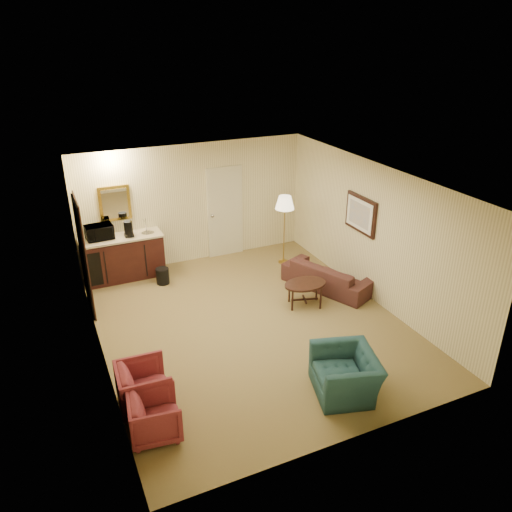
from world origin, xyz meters
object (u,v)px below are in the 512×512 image
at_px(coffee_table, 305,294).
at_px(waste_bin, 163,276).
at_px(wetbar_cabinet, 123,257).
at_px(microwave, 99,231).
at_px(coffee_maker, 128,229).
at_px(rose_chair_far, 155,414).
at_px(teal_armchair, 346,367).
at_px(sofa, 328,272).
at_px(rose_chair_near, 144,384).
at_px(floor_lamp, 284,230).

relative_size(coffee_table, waste_bin, 2.46).
xyz_separation_m(wetbar_cabinet, microwave, (-0.40, 0.05, 0.64)).
distance_m(microwave, coffee_maker, 0.57).
xyz_separation_m(coffee_table, coffee_maker, (-2.68, 2.48, 0.85)).
relative_size(rose_chair_far, waste_bin, 1.95).
xyz_separation_m(rose_chair_far, microwave, (0.10, 4.68, 0.78)).
xyz_separation_m(teal_armchair, waste_bin, (-1.50, 4.34, -0.25)).
height_order(rose_chair_far, coffee_table, rose_chair_far).
xyz_separation_m(sofa, rose_chair_near, (-4.10, -1.91, -0.00)).
bearing_deg(wetbar_cabinet, rose_chair_far, -96.17).
distance_m(sofa, waste_bin, 3.33).
bearing_deg(wetbar_cabinet, microwave, 172.26).
xyz_separation_m(coffee_table, waste_bin, (-2.19, 1.96, -0.07)).
xyz_separation_m(rose_chair_far, waste_bin, (1.15, 4.05, -0.16)).
relative_size(rose_chair_near, coffee_maker, 2.16).
bearing_deg(waste_bin, wetbar_cabinet, 138.30).
bearing_deg(sofa, teal_armchair, 128.63).
distance_m(teal_armchair, coffee_table, 2.48).
height_order(sofa, microwave, microwave).
distance_m(teal_armchair, rose_chair_near, 2.80).
height_order(rose_chair_far, microwave, microwave).
distance_m(teal_armchair, floor_lamp, 4.41).
bearing_deg(coffee_table, waste_bin, 138.15).
bearing_deg(sofa, waste_bin, 38.41).
bearing_deg(wetbar_cabinet, floor_lamp, -11.73).
xyz_separation_m(wetbar_cabinet, rose_chair_near, (-0.50, -4.03, -0.11)).
xyz_separation_m(coffee_table, microwave, (-3.24, 2.60, 0.86)).
height_order(wetbar_cabinet, floor_lamp, floor_lamp).
distance_m(rose_chair_far, waste_bin, 4.21).
height_order(floor_lamp, coffee_maker, floor_lamp).
relative_size(sofa, rose_chair_far, 2.82).
height_order(rose_chair_near, coffee_table, rose_chair_near).
height_order(floor_lamp, waste_bin, floor_lamp).
bearing_deg(coffee_maker, wetbar_cabinet, 143.97).
bearing_deg(floor_lamp, teal_armchair, -105.86).
distance_m(sofa, floor_lamp, 1.51).
relative_size(rose_chair_far, coffee_maker, 1.97).
height_order(sofa, waste_bin, sofa).
bearing_deg(floor_lamp, rose_chair_near, -139.09).
bearing_deg(floor_lamp, microwave, 168.69).
bearing_deg(coffee_table, wetbar_cabinet, 138.18).
bearing_deg(microwave, waste_bin, -36.30).
bearing_deg(sofa, coffee_table, 95.08).
relative_size(wetbar_cabinet, rose_chair_near, 2.33).
height_order(wetbar_cabinet, teal_armchair, wetbar_cabinet).
distance_m(wetbar_cabinet, microwave, 0.75).
bearing_deg(sofa, wetbar_cabinet, 35.51).
xyz_separation_m(rose_chair_far, coffee_maker, (0.66, 4.56, 0.76)).
bearing_deg(coffee_maker, rose_chair_near, -114.95).
relative_size(wetbar_cabinet, sofa, 0.90).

